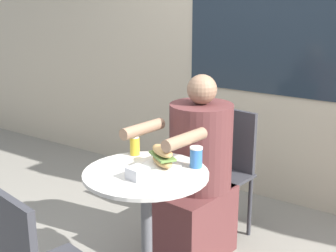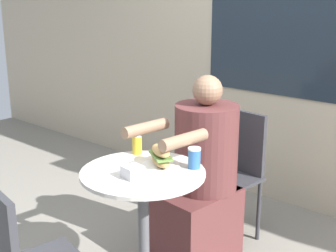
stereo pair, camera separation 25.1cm
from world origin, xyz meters
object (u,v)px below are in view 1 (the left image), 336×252
at_px(cafe_table, 146,208).
at_px(condiment_bottle, 135,144).
at_px(sandwich_on_plate, 162,158).
at_px(diner_chair, 225,162).
at_px(seated_diner, 196,181).
at_px(drink_cup, 196,157).

height_order(cafe_table, condiment_bottle, condiment_bottle).
relative_size(sandwich_on_plate, condiment_bottle, 1.62).
xyz_separation_m(diner_chair, seated_diner, (-0.01, -0.35, -0.02)).
distance_m(diner_chair, drink_cup, 0.75).
bearing_deg(cafe_table, diner_chair, 90.23).
xyz_separation_m(cafe_table, diner_chair, (-0.00, 0.88, -0.01)).
bearing_deg(condiment_bottle, seated_diner, 60.91).
bearing_deg(drink_cup, seated_diner, 120.83).
height_order(diner_chair, sandwich_on_plate, diner_chair).
bearing_deg(drink_cup, sandwich_on_plate, -147.76).
xyz_separation_m(sandwich_on_plate, drink_cup, (0.15, 0.10, 0.01)).
xyz_separation_m(cafe_table, seated_diner, (-0.02, 0.53, -0.04)).
distance_m(diner_chair, condiment_bottle, 0.79).
bearing_deg(cafe_table, drink_cup, 50.20).
relative_size(seated_diner, condiment_bottle, 8.81).
bearing_deg(diner_chair, condiment_bottle, 79.36).
bearing_deg(condiment_bottle, cafe_table, -39.46).
bearing_deg(sandwich_on_plate, condiment_bottle, 165.32).
xyz_separation_m(seated_diner, condiment_bottle, (-0.20, -0.35, 0.30)).
height_order(diner_chair, drink_cup, diner_chair).
height_order(sandwich_on_plate, drink_cup, drink_cup).
bearing_deg(cafe_table, seated_diner, 91.87).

